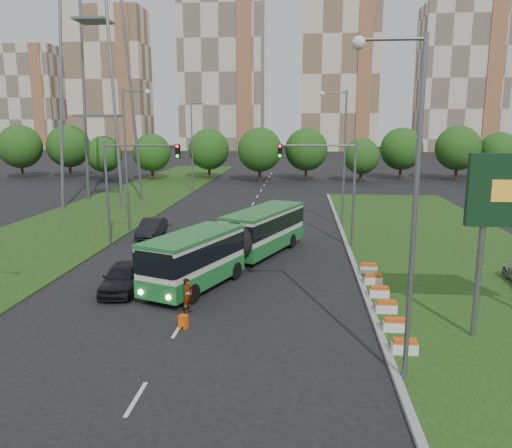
# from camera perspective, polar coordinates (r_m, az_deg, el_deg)

# --- Properties ---
(ground) EXTENTS (360.00, 360.00, 0.00)m
(ground) POSITION_cam_1_polar(r_m,az_deg,el_deg) (28.60, -0.05, -7.29)
(ground) COLOR black
(ground) RESTS_ON ground
(grass_median) EXTENTS (14.00, 60.00, 0.15)m
(grass_median) POSITION_cam_1_polar(r_m,az_deg,el_deg) (37.66, 21.26, -3.36)
(grass_median) COLOR #1C3E11
(grass_median) RESTS_ON ground
(median_kerb) EXTENTS (0.30, 60.00, 0.18)m
(median_kerb) POSITION_cam_1_polar(r_m,az_deg,el_deg) (36.32, 10.67, -3.26)
(median_kerb) COLOR gray
(median_kerb) RESTS_ON ground
(left_verge) EXTENTS (12.00, 110.00, 0.10)m
(left_verge) POSITION_cam_1_polar(r_m,az_deg,el_deg) (56.59, -16.16, 1.69)
(left_verge) COLOR #1C3E11
(left_verge) RESTS_ON ground
(lane_markings) EXTENTS (0.20, 100.00, 0.01)m
(lane_markings) POSITION_cam_1_polar(r_m,az_deg,el_deg) (48.17, -1.48, 0.44)
(lane_markings) COLOR silver
(lane_markings) RESTS_ON ground
(flower_planters) EXTENTS (1.10, 11.50, 0.60)m
(flower_planters) POSITION_cam_1_polar(r_m,az_deg,el_deg) (26.34, 14.28, -8.29)
(flower_planters) COLOR white
(flower_planters) RESTS_ON grass_median
(traffic_mast_median) EXTENTS (5.76, 0.32, 8.00)m
(traffic_mast_median) POSITION_cam_1_polar(r_m,az_deg,el_deg) (37.25, 8.72, 5.40)
(traffic_mast_median) COLOR slate
(traffic_mast_median) RESTS_ON ground
(traffic_mast_left) EXTENTS (5.76, 0.32, 8.00)m
(traffic_mast_left) POSITION_cam_1_polar(r_m,az_deg,el_deg) (38.38, -14.49, 5.34)
(traffic_mast_left) COLOR slate
(traffic_mast_left) RESTS_ON ground
(street_lamps) EXTENTS (36.00, 60.00, 12.00)m
(street_lamps) POSITION_cam_1_polar(r_m,az_deg,el_deg) (37.51, -3.27, 6.55)
(street_lamps) COLOR slate
(street_lamps) RESTS_ON ground
(transmission_pylon) EXTENTS (12.00, 12.00, 44.00)m
(transmission_pylon) POSITION_cam_1_polar(r_m,az_deg,el_deg) (60.75, -18.21, 23.08)
(transmission_pylon) COLOR slate
(transmission_pylon) RESTS_ON ground
(tree_line) EXTENTS (120.00, 8.00, 9.00)m
(tree_line) POSITION_cam_1_polar(r_m,az_deg,el_deg) (82.46, 10.45, 7.98)
(tree_line) COLOR #1E5316
(tree_line) RESTS_ON ground
(apartment_tower_west) EXTENTS (26.00, 15.00, 48.00)m
(apartment_tower_west) POSITION_cam_1_polar(r_m,az_deg,el_deg) (189.97, -16.33, 15.45)
(apartment_tower_west) COLOR beige
(apartment_tower_west) RESTS_ON ground
(apartment_tower_cwest) EXTENTS (28.00, 15.00, 52.00)m
(apartment_tower_cwest) POSITION_cam_1_polar(r_m,az_deg,el_deg) (179.88, -3.88, 16.76)
(apartment_tower_cwest) COLOR beige
(apartment_tower_cwest) RESTS_ON ground
(apartment_tower_ceast) EXTENTS (25.00, 15.00, 50.00)m
(apartment_tower_ceast) POSITION_cam_1_polar(r_m,az_deg,el_deg) (178.13, 9.50, 16.37)
(apartment_tower_ceast) COLOR beige
(apartment_tower_ceast) RESTS_ON ground
(apartment_tower_east) EXTENTS (27.00, 15.00, 47.00)m
(apartment_tower_east) POSITION_cam_1_polar(r_m,az_deg,el_deg) (185.18, 22.36, 15.03)
(apartment_tower_east) COLOR beige
(apartment_tower_east) RESTS_ON ground
(midrise_west) EXTENTS (22.00, 14.00, 36.00)m
(midrise_west) POSITION_cam_1_polar(r_m,az_deg,el_deg) (202.21, -24.38, 12.93)
(midrise_west) COLOR beige
(midrise_west) RESTS_ON ground
(articulated_bus) EXTENTS (2.63, 16.86, 2.78)m
(articulated_bus) POSITION_cam_1_polar(r_m,az_deg,el_deg) (32.25, -2.75, -1.99)
(articulated_bus) COLOR beige
(articulated_bus) RESTS_ON ground
(car_left_near) EXTENTS (2.30, 4.80, 1.58)m
(car_left_near) POSITION_cam_1_polar(r_m,az_deg,el_deg) (28.79, -15.02, -5.91)
(car_left_near) COLOR black
(car_left_near) RESTS_ON ground
(car_left_far) EXTENTS (1.70, 4.60, 1.50)m
(car_left_far) POSITION_cam_1_polar(r_m,az_deg,el_deg) (41.85, -11.82, -0.43)
(car_left_far) COLOR black
(car_left_far) RESTS_ON ground
(pedestrian) EXTENTS (0.64, 0.76, 1.76)m
(pedestrian) POSITION_cam_1_polar(r_m,az_deg,el_deg) (24.92, -7.81, -8.12)
(pedestrian) COLOR gray
(pedestrian) RESTS_ON ground
(shopping_trolley) EXTENTS (0.37, 0.39, 0.63)m
(shopping_trolley) POSITION_cam_1_polar(r_m,az_deg,el_deg) (23.36, -8.31, -10.99)
(shopping_trolley) COLOR #E1500B
(shopping_trolley) RESTS_ON ground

